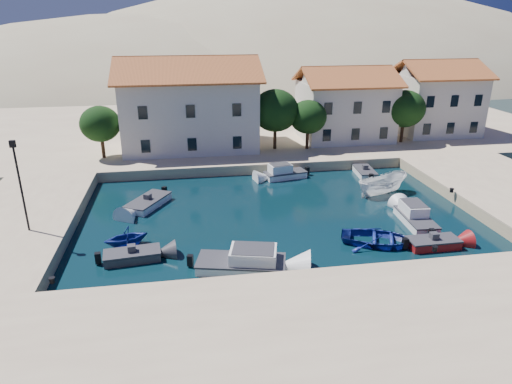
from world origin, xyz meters
TOP-DOWN VIEW (x-y plane):
  - ground at (0.00, 0.00)m, footprint 400.00×400.00m
  - quay_south at (0.00, -6.00)m, footprint 52.00×12.00m
  - quay_west at (-19.00, 10.00)m, footprint 8.00×20.00m
  - quay_north at (2.00, 38.00)m, footprint 80.00×36.00m
  - hills at (20.64, 123.62)m, footprint 254.00×176.00m
  - building_left at (-6.00, 28.00)m, footprint 14.70×9.45m
  - building_mid at (12.00, 29.00)m, footprint 10.50×8.40m
  - building_right at (24.00, 30.00)m, footprint 9.45×8.40m
  - trees at (4.51, 25.46)m, footprint 37.30×5.30m
  - lamppost at (-17.50, 8.00)m, footprint 0.35×0.25m
  - bollards at (2.80, 3.87)m, footprint 29.36×9.56m
  - motorboat_grey_sw at (-10.48, 4.52)m, footprint 3.67×1.93m
  - cabin_cruiser_south at (-3.80, 2.32)m, footprint 5.78×3.52m
  - rowboat_south at (5.92, 4.12)m, footprint 6.08×5.27m
  - motorboat_red_se at (9.28, 3.06)m, footprint 3.46×1.57m
  - cabin_cruiser_east at (9.93, 6.71)m, footprint 2.12×4.58m
  - boat_east at (10.01, 12.98)m, footprint 5.31×3.22m
  - motorboat_white_ne at (10.50, 18.10)m, footprint 1.97×3.63m
  - rowboat_west at (-11.06, 6.66)m, footprint 3.51×3.26m
  - motorboat_white_west at (-10.00, 13.48)m, footprint 3.84×4.73m
  - cabin_cruiser_north at (2.65, 18.60)m, footprint 4.25×2.44m

SIDE VIEW (x-z plane):
  - hills at x=20.64m, z-range -72.90..26.10m
  - ground at x=0.00m, z-range 0.00..0.00m
  - rowboat_south at x=5.92m, z-range -0.53..0.53m
  - boat_east at x=10.01m, z-range -0.96..0.96m
  - rowboat_west at x=-11.06m, z-range -0.76..0.76m
  - motorboat_white_west at x=-10.00m, z-range -0.33..0.92m
  - motorboat_white_ne at x=10.50m, z-range -0.33..0.92m
  - motorboat_grey_sw at x=-10.48m, z-range -0.33..0.92m
  - motorboat_red_se at x=9.28m, z-range -0.33..0.92m
  - cabin_cruiser_north at x=2.65m, z-range -0.32..1.28m
  - cabin_cruiser_south at x=-3.80m, z-range -0.32..1.28m
  - cabin_cruiser_east at x=9.93m, z-range -0.32..1.28m
  - quay_south at x=0.00m, z-range 0.00..1.00m
  - quay_west at x=-19.00m, z-range 0.00..1.00m
  - quay_north at x=2.00m, z-range 0.00..1.00m
  - bollards at x=2.80m, z-range 1.00..1.30m
  - lamppost at x=-17.50m, z-range 1.64..7.87m
  - trees at x=4.51m, z-range 1.61..8.06m
  - building_mid at x=12.00m, z-range 1.07..9.37m
  - building_right at x=24.00m, z-range 1.07..9.87m
  - building_left at x=-6.00m, z-range 1.09..10.79m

